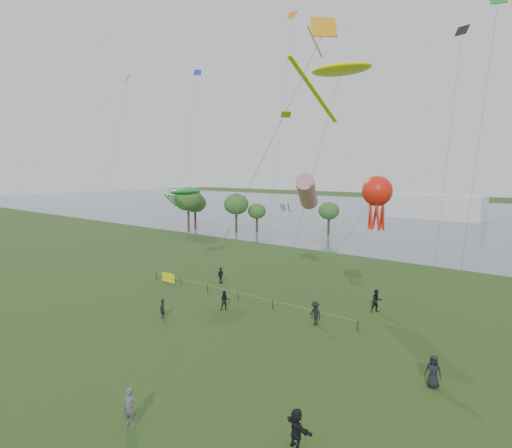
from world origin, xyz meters
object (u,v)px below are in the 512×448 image
Objects in this scene: fence at (193,284)px; kite_octopus at (377,192)px; kite_stingray at (340,70)px; kite_flyer at (130,407)px.

kite_octopus is (18.60, 1.54, 9.83)m from fence.
kite_stingray reaches higher than kite_octopus.
kite_octopus is at bearing 4.72° from fence.
kite_octopus reaches higher than kite_flyer.
kite_stingray is (-1.65, 22.75, 19.48)m from kite_flyer.
fence is 23.47m from kite_flyer.
kite_flyer reaches higher than fence.
kite_stingray reaches higher than kite_flyer.
kite_flyer is 0.16× the size of kite_octopus.
fence is 21.10m from kite_octopus.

